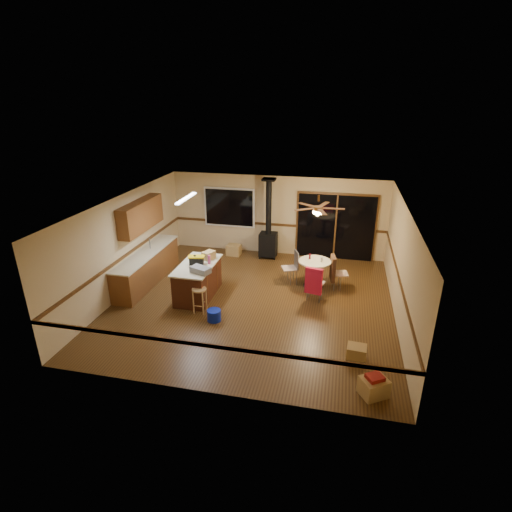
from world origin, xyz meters
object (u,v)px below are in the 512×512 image
(box_corner_b, at_px, (356,353))
(chair_near, at_px, (314,281))
(chair_left, at_px, (293,263))
(kitchen_island, at_px, (198,280))
(blue_bucket, at_px, (214,315))
(wood_stove, at_px, (268,236))
(toolbox_black, at_px, (197,261))
(box_under_window, at_px, (234,250))
(box_corner_a, at_px, (374,387))
(toolbox_grey, at_px, (200,270))
(dining_table, at_px, (314,269))
(chair_right, at_px, (334,268))
(bar_stool, at_px, (200,300))

(box_corner_b, bearing_deg, chair_near, 115.24)
(chair_left, relative_size, box_corner_b, 1.37)
(kitchen_island, xyz_separation_m, chair_left, (2.34, 1.33, 0.14))
(blue_bucket, xyz_separation_m, chair_near, (2.21, 1.43, 0.46))
(chair_left, height_order, box_corner_b, chair_left)
(wood_stove, xyz_separation_m, box_corner_b, (2.77, -4.99, -0.57))
(wood_stove, xyz_separation_m, toolbox_black, (-1.31, -3.03, 0.27))
(box_under_window, distance_m, box_corner_a, 7.26)
(wood_stove, bearing_deg, toolbox_grey, -106.37)
(toolbox_grey, xyz_separation_m, chair_near, (2.74, 0.78, -0.38))
(box_under_window, bearing_deg, chair_near, -43.20)
(toolbox_grey, bearing_deg, box_corner_b, -21.18)
(chair_near, xyz_separation_m, box_corner_b, (1.06, -2.25, -0.44))
(wood_stove, bearing_deg, box_under_window, -177.46)
(chair_left, bearing_deg, kitchen_island, -150.38)
(blue_bucket, xyz_separation_m, dining_table, (2.15, 2.31, 0.39))
(kitchen_island, height_order, chair_left, chair_left)
(chair_right, bearing_deg, chair_near, -117.22)
(bar_stool, relative_size, blue_bucket, 1.94)
(chair_near, relative_size, box_corner_b, 1.83)
(box_corner_b, bearing_deg, wood_stove, 119.02)
(kitchen_island, height_order, chair_near, chair_near)
(kitchen_island, xyz_separation_m, chair_right, (3.47, 1.21, 0.14))
(kitchen_island, relative_size, box_corner_b, 4.40)
(toolbox_grey, distance_m, box_corner_b, 4.16)
(kitchen_island, relative_size, bar_stool, 2.63)
(bar_stool, height_order, chair_near, chair_near)
(dining_table, bearing_deg, toolbox_black, -158.30)
(bar_stool, bearing_deg, blue_bucket, -34.31)
(chair_left, bearing_deg, bar_stool, -133.20)
(wood_stove, relative_size, toolbox_black, 7.13)
(toolbox_black, distance_m, bar_stool, 1.12)
(toolbox_black, xyz_separation_m, chair_right, (3.48, 1.19, -0.40))
(dining_table, distance_m, chair_near, 0.88)
(blue_bucket, relative_size, box_corner_b, 0.86)
(toolbox_black, bearing_deg, wood_stove, 66.64)
(box_under_window, bearing_deg, blue_bucket, -81.05)
(bar_stool, height_order, box_under_window, bar_stool)
(dining_table, height_order, chair_right, chair_right)
(bar_stool, xyz_separation_m, blue_bucket, (0.46, -0.31, -0.18))
(chair_right, bearing_deg, box_under_window, 151.70)
(blue_bucket, bearing_deg, kitchen_island, 125.41)
(dining_table, bearing_deg, chair_right, 2.01)
(blue_bucket, bearing_deg, wood_stove, 83.09)
(toolbox_black, bearing_deg, box_corner_b, -25.62)
(blue_bucket, height_order, box_corner_a, box_corner_a)
(blue_bucket, distance_m, chair_right, 3.57)
(toolbox_black, bearing_deg, chair_near, 5.65)
(wood_stove, height_order, bar_stool, wood_stove)
(wood_stove, distance_m, box_under_window, 1.28)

